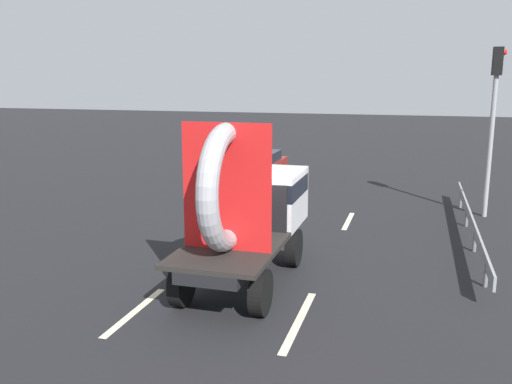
% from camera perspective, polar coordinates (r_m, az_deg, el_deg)
% --- Properties ---
extents(ground_plane, '(120.00, 120.00, 0.00)m').
position_cam_1_polar(ground_plane, '(13.70, -0.28, -8.12)').
color(ground_plane, black).
extents(flatbed_truck, '(2.02, 4.95, 3.79)m').
position_cam_1_polar(flatbed_truck, '(12.83, -0.68, -1.45)').
color(flatbed_truck, black).
rests_on(flatbed_truck, ground_plane).
extents(distant_sedan, '(1.66, 3.87, 1.26)m').
position_cam_1_polar(distant_sedan, '(25.92, 0.52, 2.94)').
color(distant_sedan, black).
rests_on(distant_sedan, ground_plane).
extents(traffic_light, '(0.42, 0.36, 5.64)m').
position_cam_1_polar(traffic_light, '(19.90, 23.43, 8.01)').
color(traffic_light, gray).
rests_on(traffic_light, ground_plane).
extents(guardrail, '(0.10, 10.79, 0.71)m').
position_cam_1_polar(guardrail, '(17.42, 21.40, -2.80)').
color(guardrail, gray).
rests_on(guardrail, ground_plane).
extents(lane_dash_left_near, '(0.16, 2.47, 0.01)m').
position_cam_1_polar(lane_dash_left_near, '(11.70, -12.44, -11.99)').
color(lane_dash_left_near, beige).
rests_on(lane_dash_left_near, ground_plane).
extents(lane_dash_left_far, '(0.16, 2.26, 0.01)m').
position_cam_1_polar(lane_dash_left_far, '(18.79, -0.63, -2.58)').
color(lane_dash_left_far, beige).
rests_on(lane_dash_left_far, ground_plane).
extents(lane_dash_right_near, '(0.16, 2.87, 0.01)m').
position_cam_1_polar(lane_dash_right_near, '(11.07, 4.47, -13.16)').
color(lane_dash_right_near, beige).
rests_on(lane_dash_right_near, ground_plane).
extents(lane_dash_right_far, '(0.16, 2.29, 0.01)m').
position_cam_1_polar(lane_dash_right_far, '(18.50, 9.55, -2.97)').
color(lane_dash_right_far, beige).
rests_on(lane_dash_right_far, ground_plane).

